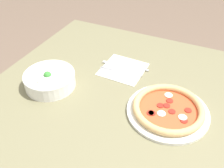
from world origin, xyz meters
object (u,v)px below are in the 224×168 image
pizza (168,109)px  fork (121,72)px  bowl (50,79)px  knife (127,66)px

pizza → fork: (0.16, 0.26, -0.01)m
bowl → fork: 0.31m
bowl → fork: bearing=-48.0°
pizza → knife: (0.21, 0.25, -0.01)m
pizza → bowl: bowl is taller
pizza → knife: 0.33m
knife → bowl: bearing=42.1°
pizza → fork: 0.30m
fork → knife: same height
pizza → bowl: size_ratio=1.44×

